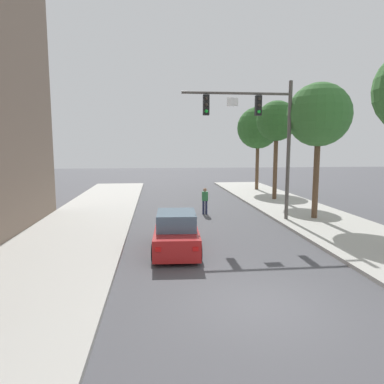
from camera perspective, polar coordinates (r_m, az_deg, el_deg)
The scene contains 7 objects.
ground_plane at distance 9.70m, azimuth 10.92°, elevation -17.90°, with size 120.00×120.00×0.00m, color #4C4C51.
traffic_signal_mast at distance 19.06m, azimuth 11.21°, elevation 10.87°, with size 5.95×0.38×7.50m.
car_lead_red at distance 13.82m, azimuth -2.63°, elevation -6.83°, with size 2.00×4.32×1.60m.
pedestrian_crossing_road at distance 21.18m, azimuth 2.16°, elevation -1.29°, with size 0.36×0.22×1.64m.
street_tree_second at distance 20.44m, azimuth 20.35°, elevation 11.85°, with size 3.46×3.46×7.48m.
street_tree_third at distance 27.12m, azimuth 13.90°, elevation 11.28°, with size 3.02×3.02×7.46m.
street_tree_farthest at distance 33.01m, azimuth 10.93°, elevation 10.40°, with size 3.86×3.86×7.70m.
Camera 1 is at (-2.65, -8.36, 4.13)m, focal length 32.07 mm.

